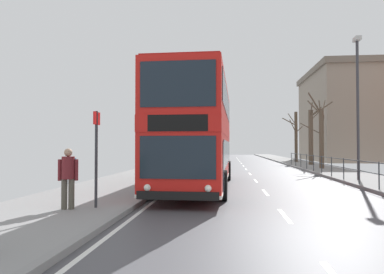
{
  "coord_description": "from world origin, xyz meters",
  "views": [
    {
      "loc": [
        -1.52,
        -7.12,
        1.85
      ],
      "look_at": [
        -3.03,
        8.27,
        2.25
      ],
      "focal_mm": 33.44,
      "sensor_mm": 36.0,
      "label": 1
    }
  ],
  "objects_px": {
    "bus_stop_sign_near": "(96,148)",
    "bare_tree_far_02": "(321,135)",
    "street_lamp_far_side": "(358,96)",
    "background_building_01": "(362,115)",
    "pedestrian_companion": "(68,174)",
    "bare_tree_far_01": "(311,135)",
    "bare_tree_far_00": "(296,136)",
    "double_decker_bus_main": "(199,134)"
  },
  "relations": [
    {
      "from": "pedestrian_companion",
      "to": "bus_stop_sign_near",
      "type": "height_order",
      "value": "bus_stop_sign_near"
    },
    {
      "from": "street_lamp_far_side",
      "to": "background_building_01",
      "type": "bearing_deg",
      "value": 69.78
    },
    {
      "from": "bus_stop_sign_near",
      "to": "background_building_01",
      "type": "distance_m",
      "value": 42.97
    },
    {
      "from": "pedestrian_companion",
      "to": "bare_tree_far_00",
      "type": "xyz_separation_m",
      "value": [
        11.79,
        30.51,
        1.89
      ]
    },
    {
      "from": "bus_stop_sign_near",
      "to": "background_building_01",
      "type": "relative_size",
      "value": 0.17
    },
    {
      "from": "bare_tree_far_00",
      "to": "bare_tree_far_01",
      "type": "relative_size",
      "value": 0.96
    },
    {
      "from": "bare_tree_far_00",
      "to": "bus_stop_sign_near",
      "type": "bearing_deg",
      "value": -110.22
    },
    {
      "from": "bus_stop_sign_near",
      "to": "bare_tree_far_01",
      "type": "bearing_deg",
      "value": 64.8
    },
    {
      "from": "bare_tree_far_01",
      "to": "bus_stop_sign_near",
      "type": "bearing_deg",
      "value": -115.2
    },
    {
      "from": "street_lamp_far_side",
      "to": "pedestrian_companion",
      "type": "bearing_deg",
      "value": -138.93
    },
    {
      "from": "double_decker_bus_main",
      "to": "bus_stop_sign_near",
      "type": "height_order",
      "value": "double_decker_bus_main"
    },
    {
      "from": "bare_tree_far_01",
      "to": "street_lamp_far_side",
      "type": "bearing_deg",
      "value": -94.21
    },
    {
      "from": "pedestrian_companion",
      "to": "background_building_01",
      "type": "relative_size",
      "value": 0.11
    },
    {
      "from": "double_decker_bus_main",
      "to": "pedestrian_companion",
      "type": "xyz_separation_m",
      "value": [
        -3.06,
        -6.33,
        -1.3
      ]
    },
    {
      "from": "street_lamp_far_side",
      "to": "bare_tree_far_00",
      "type": "height_order",
      "value": "street_lamp_far_side"
    },
    {
      "from": "double_decker_bus_main",
      "to": "bare_tree_far_02",
      "type": "height_order",
      "value": "bare_tree_far_02"
    },
    {
      "from": "pedestrian_companion",
      "to": "background_building_01",
      "type": "distance_m",
      "value": 43.63
    },
    {
      "from": "double_decker_bus_main",
      "to": "street_lamp_far_side",
      "type": "relative_size",
      "value": 1.59
    },
    {
      "from": "bus_stop_sign_near",
      "to": "street_lamp_far_side",
      "type": "xyz_separation_m",
      "value": [
        10.31,
        9.25,
        2.61
      ]
    },
    {
      "from": "bare_tree_far_01",
      "to": "bare_tree_far_02",
      "type": "relative_size",
      "value": 0.99
    },
    {
      "from": "pedestrian_companion",
      "to": "street_lamp_far_side",
      "type": "relative_size",
      "value": 0.23
    },
    {
      "from": "street_lamp_far_side",
      "to": "background_building_01",
      "type": "xyz_separation_m",
      "value": [
        10.38,
        28.19,
        1.4
      ]
    },
    {
      "from": "street_lamp_far_side",
      "to": "bare_tree_far_00",
      "type": "distance_m",
      "value": 21.01
    },
    {
      "from": "bare_tree_far_01",
      "to": "bare_tree_far_00",
      "type": "bearing_deg",
      "value": 92.82
    },
    {
      "from": "bare_tree_far_02",
      "to": "bus_stop_sign_near",
      "type": "bearing_deg",
      "value": -120.13
    },
    {
      "from": "pedestrian_companion",
      "to": "background_building_01",
      "type": "xyz_separation_m",
      "value": [
        21.36,
        37.76,
        4.7
      ]
    },
    {
      "from": "bus_stop_sign_near",
      "to": "bare_tree_far_02",
      "type": "height_order",
      "value": "bare_tree_far_02"
    },
    {
      "from": "pedestrian_companion",
      "to": "bare_tree_far_01",
      "type": "relative_size",
      "value": 0.29
    },
    {
      "from": "bus_stop_sign_near",
      "to": "street_lamp_far_side",
      "type": "distance_m",
      "value": 14.1
    },
    {
      "from": "double_decker_bus_main",
      "to": "bare_tree_far_02",
      "type": "xyz_separation_m",
      "value": [
        8.48,
        12.73,
        0.35
      ]
    },
    {
      "from": "pedestrian_companion",
      "to": "bare_tree_far_02",
      "type": "relative_size",
      "value": 0.28
    },
    {
      "from": "double_decker_bus_main",
      "to": "pedestrian_companion",
      "type": "distance_m",
      "value": 7.15
    },
    {
      "from": "bus_stop_sign_near",
      "to": "bare_tree_far_00",
      "type": "relative_size",
      "value": 0.49
    },
    {
      "from": "bare_tree_far_02",
      "to": "double_decker_bus_main",
      "type": "bearing_deg",
      "value": -123.68
    },
    {
      "from": "bare_tree_far_00",
      "to": "background_building_01",
      "type": "xyz_separation_m",
      "value": [
        9.57,
        7.25,
        2.81
      ]
    },
    {
      "from": "bus_stop_sign_near",
      "to": "bare_tree_far_02",
      "type": "relative_size",
      "value": 0.46
    },
    {
      "from": "bare_tree_far_01",
      "to": "bare_tree_far_02",
      "type": "height_order",
      "value": "bare_tree_far_02"
    },
    {
      "from": "bus_stop_sign_near",
      "to": "pedestrian_companion",
      "type": "bearing_deg",
      "value": -154.85
    },
    {
      "from": "background_building_01",
      "to": "bus_stop_sign_near",
      "type": "bearing_deg",
      "value": -118.93
    },
    {
      "from": "double_decker_bus_main",
      "to": "background_building_01",
      "type": "xyz_separation_m",
      "value": [
        18.29,
        31.42,
        3.41
      ]
    },
    {
      "from": "background_building_01",
      "to": "double_decker_bus_main",
      "type": "bearing_deg",
      "value": -120.21
    },
    {
      "from": "street_lamp_far_side",
      "to": "background_building_01",
      "type": "relative_size",
      "value": 0.47
    }
  ]
}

